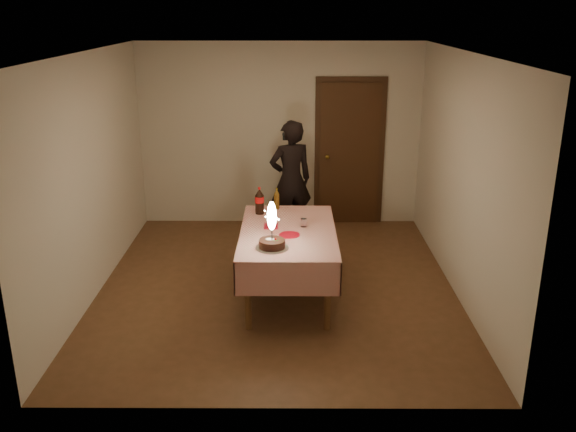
# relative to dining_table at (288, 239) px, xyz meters

# --- Properties ---
(ground) EXTENTS (4.00, 4.50, 0.01)m
(ground) POSITION_rel_dining_table_xyz_m (-0.13, 0.24, -0.67)
(ground) COLOR brown
(ground) RESTS_ON ground
(room_shell) EXTENTS (4.04, 4.54, 2.62)m
(room_shell) POSITION_rel_dining_table_xyz_m (-0.09, 0.31, 0.99)
(room_shell) COLOR beige
(room_shell) RESTS_ON ground
(dining_table) EXTENTS (1.02, 1.72, 0.77)m
(dining_table) POSITION_rel_dining_table_xyz_m (0.00, 0.00, 0.00)
(dining_table) COLOR brown
(dining_table) RESTS_ON ground
(birthday_cake) EXTENTS (0.33, 0.33, 0.48)m
(birthday_cake) POSITION_rel_dining_table_xyz_m (-0.16, -0.50, 0.23)
(birthday_cake) COLOR white
(birthday_cake) RESTS_ON dining_table
(red_plate) EXTENTS (0.22, 0.22, 0.01)m
(red_plate) POSITION_rel_dining_table_xyz_m (0.01, -0.14, 0.11)
(red_plate) COLOR #B50C1D
(red_plate) RESTS_ON dining_table
(red_cup) EXTENTS (0.08, 0.08, 0.10)m
(red_cup) POSITION_rel_dining_table_xyz_m (-0.18, 0.07, 0.15)
(red_cup) COLOR red
(red_cup) RESTS_ON dining_table
(clear_cup) EXTENTS (0.07, 0.07, 0.09)m
(clear_cup) POSITION_rel_dining_table_xyz_m (0.17, 0.12, 0.15)
(clear_cup) COLOR white
(clear_cup) RESTS_ON dining_table
(napkin_stack) EXTENTS (0.15, 0.15, 0.02)m
(napkin_stack) POSITION_rel_dining_table_xyz_m (-0.18, 0.10, 0.11)
(napkin_stack) COLOR #AD1324
(napkin_stack) RESTS_ON dining_table
(cola_bottle) EXTENTS (0.10, 0.10, 0.32)m
(cola_bottle) POSITION_rel_dining_table_xyz_m (-0.33, 0.56, 0.26)
(cola_bottle) COLOR black
(cola_bottle) RESTS_ON dining_table
(amber_bottle_left) EXTENTS (0.06, 0.06, 0.25)m
(amber_bottle_left) POSITION_rel_dining_table_xyz_m (-0.14, 0.74, 0.22)
(amber_bottle_left) COLOR brown
(amber_bottle_left) RESTS_ON dining_table
(photographer) EXTENTS (0.69, 0.56, 1.63)m
(photographer) POSITION_rel_dining_table_xyz_m (0.03, 1.85, 0.15)
(photographer) COLOR black
(photographer) RESTS_ON ground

